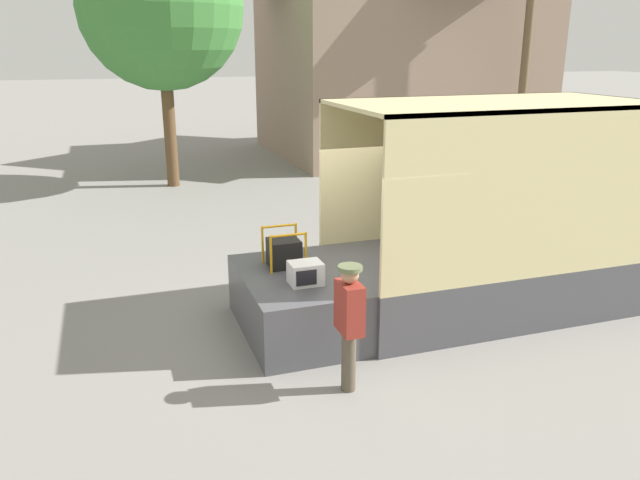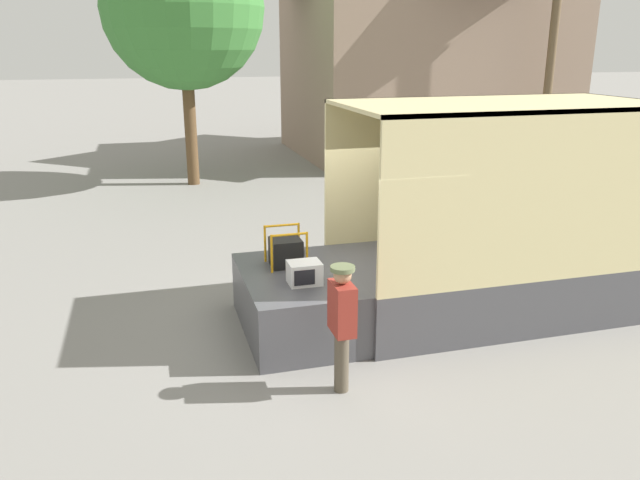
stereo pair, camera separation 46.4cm
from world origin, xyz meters
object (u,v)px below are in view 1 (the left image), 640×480
street_tree (161,7)px  microwave (306,273)px  box_truck (564,240)px  utility_pole (527,46)px  portable_generator (285,252)px  worker_person (349,316)px

street_tree → microwave: bearing=-86.8°
box_truck → utility_pole: 11.91m
microwave → utility_pole: 15.13m
portable_generator → street_tree: bearing=93.1°
box_truck → utility_pole: utility_pole is taller
portable_generator → box_truck: bearing=-4.7°
worker_person → street_tree: 13.44m
box_truck → portable_generator: (-4.78, 0.40, 0.17)m
portable_generator → utility_pole: 14.63m
box_truck → microwave: size_ratio=15.10×
utility_pole → worker_person: bearing=-132.8°
box_truck → microwave: box_truck is taller
worker_person → utility_pole: size_ratio=0.21×
portable_generator → street_tree: 11.31m
microwave → worker_person: size_ratio=0.28×
worker_person → utility_pole: bearing=47.2°
microwave → worker_person: worker_person is taller
worker_person → microwave: bearing=94.3°
box_truck → portable_generator: 4.80m
box_truck → microwave: 4.74m
box_truck → utility_pole: size_ratio=0.87×
utility_pole → portable_generator: bearing=-139.3°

